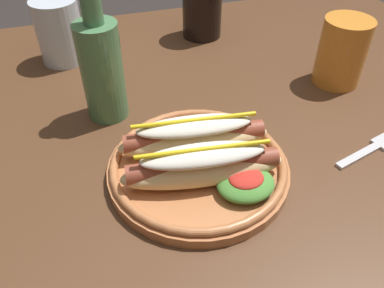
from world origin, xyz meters
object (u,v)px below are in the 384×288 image
(fork, at_px, (371,149))
(water_cup, at_px, (60,31))
(hot_dog_plate, at_px, (200,161))
(glass_bottle, at_px, (101,66))
(soda_cup, at_px, (202,5))
(extra_cup, at_px, (342,52))

(fork, bearing_deg, water_cup, 119.69)
(hot_dog_plate, xyz_separation_m, fork, (0.26, -0.03, -0.02))
(water_cup, bearing_deg, glass_bottle, -74.23)
(soda_cup, relative_size, extra_cup, 1.14)
(hot_dog_plate, distance_m, water_cup, 0.43)
(fork, distance_m, glass_bottle, 0.43)
(hot_dog_plate, distance_m, glass_bottle, 0.22)
(hot_dog_plate, bearing_deg, extra_cup, 27.06)
(hot_dog_plate, bearing_deg, water_cup, 112.42)
(soda_cup, height_order, water_cup, soda_cup)
(fork, xyz_separation_m, soda_cup, (-0.12, 0.45, 0.07))
(fork, xyz_separation_m, extra_cup, (0.06, 0.19, 0.06))
(glass_bottle, bearing_deg, water_cup, 105.77)
(hot_dog_plate, height_order, soda_cup, soda_cup)
(hot_dog_plate, distance_m, extra_cup, 0.36)
(soda_cup, height_order, extra_cup, soda_cup)
(soda_cup, bearing_deg, fork, -74.45)
(soda_cup, xyz_separation_m, extra_cup, (0.18, -0.26, -0.01))
(water_cup, height_order, extra_cup, water_cup)
(glass_bottle, bearing_deg, soda_cup, 44.69)
(soda_cup, distance_m, extra_cup, 0.31)
(water_cup, bearing_deg, hot_dog_plate, -67.58)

